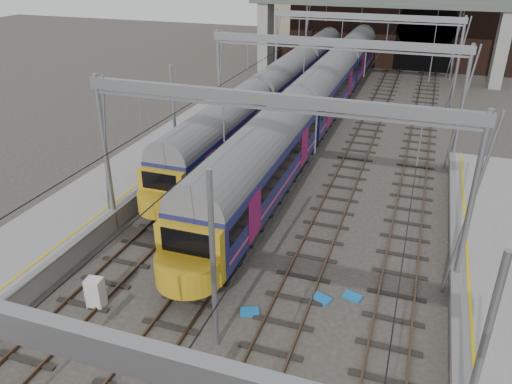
% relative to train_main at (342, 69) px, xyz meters
% --- Properties ---
extents(ground, '(160.00, 160.00, 0.00)m').
position_rel_train_main_xyz_m(ground, '(2.00, -37.59, -2.56)').
color(ground, '#38332D').
rests_on(ground, ground).
extents(platform_left, '(4.32, 55.00, 1.12)m').
position_rel_train_main_xyz_m(platform_left, '(-8.18, -35.09, -2.00)').
color(platform_left, gray).
rests_on(platform_left, ground).
extents(tracks, '(14.40, 80.00, 0.22)m').
position_rel_train_main_xyz_m(tracks, '(2.00, -22.59, -2.54)').
color(tracks, '#4C3828').
rests_on(tracks, ground).
extents(overhead_line, '(16.80, 80.00, 8.00)m').
position_rel_train_main_xyz_m(overhead_line, '(2.00, -16.10, 4.01)').
color(overhead_line, gray).
rests_on(overhead_line, ground).
extents(retaining_wall, '(28.00, 2.75, 9.00)m').
position_rel_train_main_xyz_m(retaining_wall, '(3.40, 14.34, 1.78)').
color(retaining_wall, '#301C15').
rests_on(retaining_wall, ground).
extents(overbridge, '(28.00, 3.00, 9.25)m').
position_rel_train_main_xyz_m(overbridge, '(2.00, 8.41, 4.71)').
color(overbridge, gray).
rests_on(overbridge, ground).
extents(train_main, '(2.91, 67.28, 4.97)m').
position_rel_train_main_xyz_m(train_main, '(0.00, 0.00, 0.00)').
color(train_main, black).
rests_on(train_main, ground).
extents(train_second, '(2.57, 44.64, 4.50)m').
position_rel_train_main_xyz_m(train_second, '(-4.00, -6.28, -0.21)').
color(train_second, black).
rests_on(train_second, ground).
extents(relay_cabinet, '(0.71, 0.61, 1.31)m').
position_rel_train_main_xyz_m(relay_cabinet, '(-3.42, -35.20, -1.90)').
color(relay_cabinet, silver).
rests_on(relay_cabinet, ground).
extents(equip_cover_a, '(0.95, 0.83, 0.09)m').
position_rel_train_main_xyz_m(equip_cover_a, '(5.08, -31.83, -2.51)').
color(equip_cover_a, '#1768B3').
rests_on(equip_cover_a, ground).
extents(equip_cover_b, '(0.91, 0.79, 0.09)m').
position_rel_train_main_xyz_m(equip_cover_b, '(2.56, -33.56, -2.51)').
color(equip_cover_b, '#1768B3').
rests_on(equip_cover_b, ground).
extents(equip_cover_c, '(0.88, 0.73, 0.09)m').
position_rel_train_main_xyz_m(equip_cover_c, '(6.28, -31.25, -2.51)').
color(equip_cover_c, '#1768B3').
rests_on(equip_cover_c, ground).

